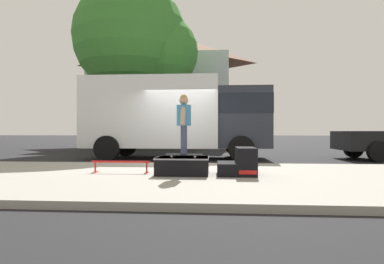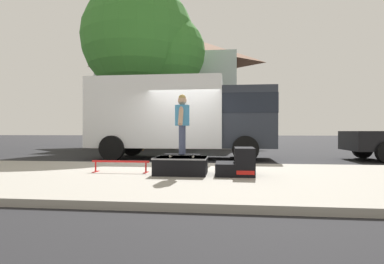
{
  "view_description": "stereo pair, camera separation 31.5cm",
  "coord_description": "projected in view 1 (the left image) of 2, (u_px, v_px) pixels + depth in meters",
  "views": [
    {
      "loc": [
        1.14,
        -9.38,
        1.05
      ],
      "look_at": [
        0.62,
        -2.06,
        1.03
      ],
      "focal_mm": 28.3,
      "sensor_mm": 36.0,
      "label": 1
    },
    {
      "loc": [
        1.45,
        -9.35,
        1.05
      ],
      "look_at": [
        0.62,
        -2.06,
        1.03
      ],
      "focal_mm": 28.3,
      "sensor_mm": 36.0,
      "label": 2
    }
  ],
  "objects": [
    {
      "name": "kicker_ramp",
      "position": [
        240.0,
        163.0,
        6.46
      ],
      "size": [
        0.81,
        0.8,
        0.59
      ],
      "color": "black",
      "rests_on": "sidewalk_slab"
    },
    {
      "name": "skate_box",
      "position": [
        183.0,
        165.0,
        6.55
      ],
      "size": [
        1.13,
        0.84,
        0.37
      ],
      "color": "black",
      "rests_on": "sidewalk_slab"
    },
    {
      "name": "ground_plane",
      "position": [
        177.0,
        165.0,
        9.44
      ],
      "size": [
        140.0,
        140.0,
        0.0
      ],
      "primitive_type": "plane",
      "color": "black"
    },
    {
      "name": "skateboard",
      "position": [
        184.0,
        155.0,
        6.52
      ],
      "size": [
        0.78,
        0.22,
        0.07
      ],
      "color": "black",
      "rests_on": "skate_box"
    },
    {
      "name": "house_behind",
      "position": [
        165.0,
        88.0,
        22.27
      ],
      "size": [
        9.54,
        8.23,
        8.4
      ],
      "color": "silver",
      "rests_on": "ground"
    },
    {
      "name": "street_tree_main",
      "position": [
        137.0,
        42.0,
        16.12
      ],
      "size": [
        6.59,
        5.99,
        8.99
      ],
      "color": "brown",
      "rests_on": "ground"
    },
    {
      "name": "grind_rail",
      "position": [
        121.0,
        164.0,
        6.78
      ],
      "size": [
        1.34,
        0.28,
        0.27
      ],
      "color": "red",
      "rests_on": "sidewalk_slab"
    },
    {
      "name": "sidewalk_slab",
      "position": [
        160.0,
        178.0,
        6.45
      ],
      "size": [
        50.0,
        5.0,
        0.12
      ],
      "primitive_type": "cube",
      "color": "gray",
      "rests_on": "ground"
    },
    {
      "name": "box_truck",
      "position": [
        178.0,
        114.0,
        11.65
      ],
      "size": [
        6.91,
        2.63,
        3.05
      ],
      "color": "white",
      "rests_on": "ground"
    },
    {
      "name": "skater_kid",
      "position": [
        184.0,
        119.0,
        6.51
      ],
      "size": [
        0.31,
        0.66,
        1.29
      ],
      "color": "#3F4766",
      "rests_on": "skateboard"
    }
  ]
}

